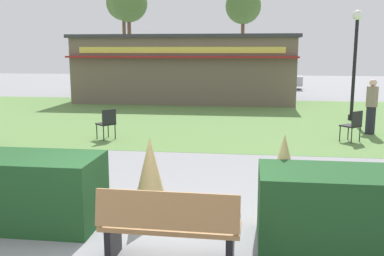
{
  "coord_description": "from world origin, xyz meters",
  "views": [
    {
      "loc": [
        1.28,
        -5.11,
        2.56
      ],
      "look_at": [
        0.15,
        3.56,
        1.0
      ],
      "focal_mm": 41.12,
      "sensor_mm": 36.0,
      "label": 1
    }
  ],
  "objects_px": {
    "cafe_chair_east": "(353,124)",
    "parked_car_west_slot": "(194,78)",
    "tree_center_bg": "(129,4)",
    "food_kiosk": "(187,68)",
    "park_bench": "(169,226)",
    "parked_car_center_slot": "(269,79)",
    "lamppost_far": "(355,51)",
    "tree_left_bg": "(243,7)",
    "person_strolling": "(371,106)",
    "cafe_chair_center": "(107,122)",
    "tree_right_bg": "(123,4)"
  },
  "relations": [
    {
      "from": "cafe_chair_east",
      "to": "parked_car_west_slot",
      "type": "bearing_deg",
      "value": 111.3
    },
    {
      "from": "tree_center_bg",
      "to": "food_kiosk",
      "type": "bearing_deg",
      "value": -60.62
    },
    {
      "from": "park_bench",
      "to": "food_kiosk",
      "type": "bearing_deg",
      "value": 97.38
    },
    {
      "from": "parked_car_west_slot",
      "to": "park_bench",
      "type": "bearing_deg",
      "value": -83.51
    },
    {
      "from": "parked_car_center_slot",
      "to": "tree_center_bg",
      "type": "distance_m",
      "value": 12.05
    },
    {
      "from": "cafe_chair_east",
      "to": "parked_car_west_slot",
      "type": "height_order",
      "value": "parked_car_west_slot"
    },
    {
      "from": "lamppost_far",
      "to": "tree_left_bg",
      "type": "xyz_separation_m",
      "value": [
        -4.38,
        19.37,
        3.39
      ]
    },
    {
      "from": "lamppost_far",
      "to": "cafe_chair_east",
      "type": "distance_m",
      "value": 4.6
    },
    {
      "from": "food_kiosk",
      "to": "parked_car_west_slot",
      "type": "height_order",
      "value": "food_kiosk"
    },
    {
      "from": "cafe_chair_east",
      "to": "lamppost_far",
      "type": "bearing_deg",
      "value": 78.28
    },
    {
      "from": "parked_car_west_slot",
      "to": "tree_left_bg",
      "type": "xyz_separation_m",
      "value": [
        3.08,
        6.46,
        5.24
      ]
    },
    {
      "from": "parked_car_west_slot",
      "to": "food_kiosk",
      "type": "bearing_deg",
      "value": -85.69
    },
    {
      "from": "tree_center_bg",
      "to": "person_strolling",
      "type": "bearing_deg",
      "value": -56.08
    },
    {
      "from": "cafe_chair_center",
      "to": "lamppost_far",
      "type": "bearing_deg",
      "value": 30.87
    },
    {
      "from": "parked_car_west_slot",
      "to": "tree_left_bg",
      "type": "relative_size",
      "value": 0.59
    },
    {
      "from": "parked_car_center_slot",
      "to": "tree_left_bg",
      "type": "xyz_separation_m",
      "value": [
        -1.9,
        6.46,
        5.24
      ]
    },
    {
      "from": "park_bench",
      "to": "tree_left_bg",
      "type": "bearing_deg",
      "value": 89.49
    },
    {
      "from": "lamppost_far",
      "to": "parked_car_center_slot",
      "type": "bearing_deg",
      "value": 100.87
    },
    {
      "from": "tree_right_bg",
      "to": "tree_left_bg",
      "type": "bearing_deg",
      "value": 0.41
    },
    {
      "from": "cafe_chair_east",
      "to": "tree_right_bg",
      "type": "bearing_deg",
      "value": 119.54
    },
    {
      "from": "parked_car_west_slot",
      "to": "tree_left_bg",
      "type": "bearing_deg",
      "value": 64.49
    },
    {
      "from": "cafe_chair_center",
      "to": "parked_car_west_slot",
      "type": "relative_size",
      "value": 0.21
    },
    {
      "from": "parked_car_west_slot",
      "to": "cafe_chair_east",
      "type": "bearing_deg",
      "value": -68.7
    },
    {
      "from": "tree_right_bg",
      "to": "cafe_chair_east",
      "type": "bearing_deg",
      "value": -60.46
    },
    {
      "from": "cafe_chair_center",
      "to": "parked_car_west_slot",
      "type": "height_order",
      "value": "parked_car_west_slot"
    },
    {
      "from": "food_kiosk",
      "to": "person_strolling",
      "type": "bearing_deg",
      "value": -51.13
    },
    {
      "from": "food_kiosk",
      "to": "cafe_chair_east",
      "type": "xyz_separation_m",
      "value": [
        6.08,
        -9.85,
        -1.11
      ]
    },
    {
      "from": "park_bench",
      "to": "parked_car_west_slot",
      "type": "bearing_deg",
      "value": 96.49
    },
    {
      "from": "parked_car_west_slot",
      "to": "tree_center_bg",
      "type": "relative_size",
      "value": 0.59
    },
    {
      "from": "food_kiosk",
      "to": "parked_car_west_slot",
      "type": "relative_size",
      "value": 2.49
    },
    {
      "from": "park_bench",
      "to": "cafe_chair_center",
      "type": "bearing_deg",
      "value": 113.63
    },
    {
      "from": "park_bench",
      "to": "tree_center_bg",
      "type": "relative_size",
      "value": 0.23
    },
    {
      "from": "lamppost_far",
      "to": "tree_center_bg",
      "type": "xyz_separation_m",
      "value": [
        -12.81,
        16.22,
        3.41
      ]
    },
    {
      "from": "tree_center_bg",
      "to": "tree_left_bg",
      "type": "bearing_deg",
      "value": 20.52
    },
    {
      "from": "lamppost_far",
      "to": "parked_car_center_slot",
      "type": "distance_m",
      "value": 13.28
    },
    {
      "from": "lamppost_far",
      "to": "parked_car_center_slot",
      "type": "height_order",
      "value": "lamppost_far"
    },
    {
      "from": "food_kiosk",
      "to": "cafe_chair_center",
      "type": "height_order",
      "value": "food_kiosk"
    },
    {
      "from": "park_bench",
      "to": "parked_car_center_slot",
      "type": "relative_size",
      "value": 0.4
    },
    {
      "from": "lamppost_far",
      "to": "food_kiosk",
      "type": "xyz_separation_m",
      "value": [
        -6.93,
        5.78,
        -0.86
      ]
    },
    {
      "from": "parked_car_west_slot",
      "to": "parked_car_center_slot",
      "type": "relative_size",
      "value": 1.01
    },
    {
      "from": "lamppost_far",
      "to": "tree_left_bg",
      "type": "bearing_deg",
      "value": 102.74
    },
    {
      "from": "cafe_chair_east",
      "to": "tree_center_bg",
      "type": "relative_size",
      "value": 0.12
    },
    {
      "from": "parked_car_center_slot",
      "to": "tree_center_bg",
      "type": "xyz_separation_m",
      "value": [
        -10.33,
        3.31,
        5.27
      ]
    },
    {
      "from": "cafe_chair_east",
      "to": "person_strolling",
      "type": "height_order",
      "value": "person_strolling"
    },
    {
      "from": "cafe_chair_center",
      "to": "tree_left_bg",
      "type": "height_order",
      "value": "tree_left_bg"
    },
    {
      "from": "cafe_chair_center",
      "to": "tree_left_bg",
      "type": "xyz_separation_m",
      "value": [
        3.38,
        24.02,
        5.35
      ]
    },
    {
      "from": "tree_left_bg",
      "to": "parked_car_west_slot",
      "type": "bearing_deg",
      "value": -115.51
    },
    {
      "from": "cafe_chair_center",
      "to": "parked_car_center_slot",
      "type": "distance_m",
      "value": 18.33
    },
    {
      "from": "food_kiosk",
      "to": "tree_right_bg",
      "type": "distance_m",
      "value": 15.98
    },
    {
      "from": "parked_car_west_slot",
      "to": "cafe_chair_center",
      "type": "bearing_deg",
      "value": -90.98
    }
  ]
}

